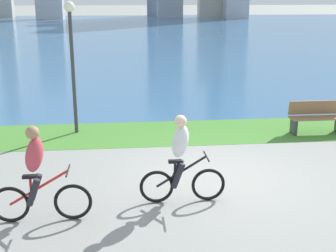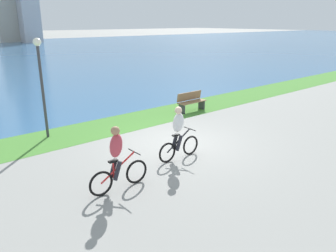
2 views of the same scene
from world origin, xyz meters
TOP-DOWN VIEW (x-y plane):
  - ground_plane at (0.00, 0.00)m, footprint 300.00×300.00m
  - grass_strip_bayside at (0.00, 3.24)m, footprint 120.00×2.35m
  - bay_water_surface at (0.00, 39.68)m, footprint 300.00×70.53m
  - cyclist_lead at (-0.85, -1.06)m, footprint 1.60×0.52m
  - cyclist_trailing at (-3.32, -1.56)m, footprint 1.69×0.52m
  - bench_near_path at (3.43, 2.84)m, footprint 1.50×0.47m
  - lamppost_tall at (-3.20, 3.55)m, footprint 0.28×0.28m

SIDE VIEW (x-z plane):
  - ground_plane at x=0.00m, z-range 0.00..0.00m
  - bay_water_surface at x=0.00m, z-range 0.00..0.00m
  - grass_strip_bayside at x=0.00m, z-range 0.00..0.01m
  - bench_near_path at x=3.43m, z-range 0.00..0.90m
  - cyclist_lead at x=-0.85m, z-range 0.00..1.67m
  - cyclist_trailing at x=-3.32m, z-range -0.01..1.68m
  - lamppost_tall at x=-3.20m, z-range 0.58..4.13m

